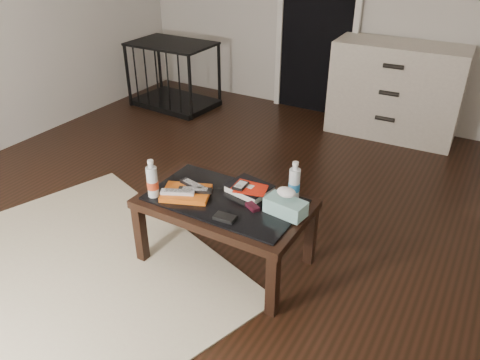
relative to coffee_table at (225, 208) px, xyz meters
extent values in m
plane|color=black|center=(-0.17, 0.29, -0.40)|extent=(5.00, 5.00, 0.00)
cube|color=black|center=(-0.57, 2.76, 0.60)|extent=(0.80, 0.05, 2.00)
cube|color=silver|center=(-0.99, 2.73, 0.60)|extent=(0.06, 0.04, 2.04)
cube|color=silver|center=(-0.15, 2.73, 0.60)|extent=(0.06, 0.04, 2.04)
cube|color=black|center=(-0.46, -0.26, -0.20)|extent=(0.06, 0.06, 0.40)
cube|color=black|center=(0.46, -0.26, -0.20)|extent=(0.06, 0.06, 0.40)
cube|color=black|center=(-0.46, 0.26, -0.20)|extent=(0.06, 0.06, 0.40)
cube|color=black|center=(0.46, 0.26, -0.20)|extent=(0.06, 0.06, 0.40)
cube|color=black|center=(0.00, 0.00, 0.03)|extent=(1.00, 0.60, 0.05)
cube|color=black|center=(0.00, 0.00, 0.06)|extent=(0.90, 0.50, 0.01)
cube|color=beige|center=(-0.73, -0.56, -0.39)|extent=(2.37, 2.06, 0.01)
cube|color=beige|center=(0.37, 2.52, 0.05)|extent=(1.22, 0.55, 0.90)
cylinder|color=black|center=(0.37, 2.26, -0.15)|extent=(0.18, 0.05, 0.04)
cylinder|color=black|center=(0.37, 2.26, 0.10)|extent=(0.18, 0.05, 0.04)
cylinder|color=black|center=(0.37, 2.26, 0.35)|extent=(0.18, 0.05, 0.04)
cube|color=black|center=(-1.99, 2.09, -0.37)|extent=(0.94, 0.66, 0.06)
cube|color=black|center=(-1.99, 2.09, 0.30)|extent=(0.94, 0.66, 0.02)
cube|color=black|center=(-2.42, 1.81, -0.05)|extent=(0.03, 0.03, 0.70)
cube|color=black|center=(-1.56, 1.81, -0.05)|extent=(0.03, 0.03, 0.70)
cube|color=black|center=(-2.42, 2.37, -0.05)|extent=(0.03, 0.03, 0.70)
cube|color=black|center=(-1.56, 2.37, -0.05)|extent=(0.03, 0.03, 0.70)
cube|color=#D55C14|center=(-0.22, -0.08, 0.08)|extent=(0.34, 0.30, 0.03)
cube|color=silver|center=(-0.25, -0.13, 0.11)|extent=(0.20, 0.13, 0.02)
cube|color=black|center=(-0.17, -0.06, 0.11)|extent=(0.20, 0.13, 0.02)
cube|color=black|center=(-0.21, -0.02, 0.11)|extent=(0.21, 0.09, 0.02)
cube|color=black|center=(0.09, 0.14, 0.09)|extent=(0.28, 0.24, 0.05)
cube|color=red|center=(0.10, 0.12, 0.11)|extent=(0.20, 0.15, 0.01)
cube|color=black|center=(0.05, 0.09, 0.12)|extent=(0.07, 0.11, 0.02)
cube|color=black|center=(0.19, -0.01, 0.08)|extent=(0.10, 0.08, 0.02)
cube|color=black|center=(0.11, -0.18, 0.07)|extent=(0.12, 0.08, 0.02)
cylinder|color=silver|center=(-0.39, -0.18, 0.18)|extent=(0.07, 0.07, 0.24)
cylinder|color=silver|center=(0.35, 0.22, 0.18)|extent=(0.08, 0.08, 0.24)
cube|color=teal|center=(0.38, 0.04, 0.11)|extent=(0.24, 0.15, 0.09)
camera|label=1|loc=(1.27, -1.98, 1.53)|focal=35.00mm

